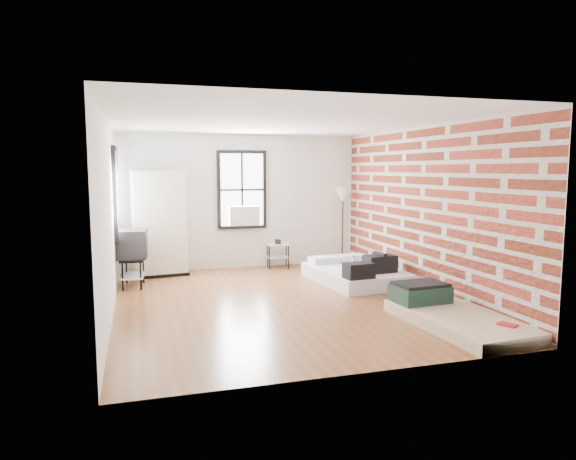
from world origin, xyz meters
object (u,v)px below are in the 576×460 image
object	(u,v)px
mattress_bare	(450,313)
tv_stand	(133,246)
side_table	(278,249)
mattress_main	(357,273)
wardrobe	(159,224)
floor_lamp	(343,199)

from	to	relation	value
mattress_bare	tv_stand	world-z (taller)	tv_stand
side_table	mattress_main	bearing A→B (deg)	-59.74
mattress_bare	side_table	size ratio (longest dim) A/B	3.54
wardrobe	tv_stand	xyz separation A→B (m)	(-0.50, -0.90, -0.29)
mattress_bare	side_table	xyz separation A→B (m)	(-1.20, 4.47, 0.27)
mattress_bare	mattress_main	bearing A→B (deg)	89.44
mattress_main	floor_lamp	size ratio (longest dim) A/B	1.22
tv_stand	wardrobe	bearing A→B (deg)	66.07
mattress_main	mattress_bare	bearing A→B (deg)	-92.45
mattress_main	floor_lamp	xyz separation A→B (m)	(0.40, 1.70, 1.28)
side_table	tv_stand	xyz separation A→B (m)	(-2.93, -0.97, 0.33)
wardrobe	floor_lamp	bearing A→B (deg)	-7.11
side_table	floor_lamp	size ratio (longest dim) A/B	0.36
wardrobe	tv_stand	size ratio (longest dim) A/B	2.02
wardrobe	side_table	xyz separation A→B (m)	(2.43, 0.07, -0.62)
mattress_bare	floor_lamp	world-z (taller)	floor_lamp
mattress_bare	tv_stand	distance (m)	5.44
wardrobe	tv_stand	distance (m)	1.07
mattress_main	side_table	bearing A→B (deg)	114.32
mattress_main	side_table	xyz separation A→B (m)	(-1.03, 1.77, 0.23)
tv_stand	floor_lamp	bearing A→B (deg)	16.71
mattress_main	mattress_bare	world-z (taller)	mattress_main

